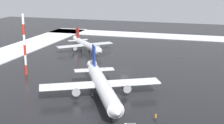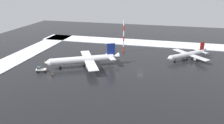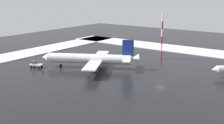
{
  "view_description": "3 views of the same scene",
  "coord_description": "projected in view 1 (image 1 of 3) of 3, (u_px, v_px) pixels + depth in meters",
  "views": [
    {
      "loc": [
        101.96,
        26.99,
        29.3
      ],
      "look_at": [
        10.23,
        -1.02,
        5.17
      ],
      "focal_mm": 55.0,
      "sensor_mm": 36.0,
      "label": 1
    },
    {
      "loc": [
        -9.96,
        95.07,
        38.38
      ],
      "look_at": [
        14.06,
        -1.43,
        2.39
      ],
      "focal_mm": 35.0,
      "sensor_mm": 36.0,
      "label": 2
    },
    {
      "loc": [
        -37.11,
        77.28,
        27.08
      ],
      "look_at": [
        15.34,
        5.04,
        4.74
      ],
      "focal_mm": 45.0,
      "sensor_mm": 36.0,
      "label": 3
    }
  ],
  "objects": [
    {
      "name": "airplane_far_rear",
      "position": [
        87.0,
        45.0,
        135.62
      ],
      "size": [
        22.38,
        21.21,
        8.24
      ],
      "rotation": [
        0.0,
        0.0,
        0.74
      ],
      "color": "silver",
      "rests_on": "ground_plane"
    },
    {
      "name": "ground_crew_near_tug",
      "position": [
        156.0,
        117.0,
        70.76
      ],
      "size": [
        0.36,
        0.36,
        1.71
      ],
      "rotation": [
        0.0,
        0.0,
        4.94
      ],
      "color": "black",
      "rests_on": "ground_plane"
    },
    {
      "name": "ground_crew_beside_wing",
      "position": [
        102.0,
        96.0,
        83.43
      ],
      "size": [
        0.36,
        0.36,
        1.71
      ],
      "rotation": [
        0.0,
        0.0,
        2.15
      ],
      "color": "black",
      "rests_on": "ground_plane"
    },
    {
      "name": "snow_bank_left",
      "position": [
        159.0,
        36.0,
        171.46
      ],
      "size": [
        14.0,
        116.0,
        0.33
      ],
      "primitive_type": "cube",
      "color": "white",
      "rests_on": "ground_plane"
    },
    {
      "name": "airplane_distant_tail",
      "position": [
        102.0,
        86.0,
        82.83
      ],
      "size": [
        33.38,
        28.48,
        10.79
      ],
      "rotation": [
        0.0,
        0.0,
        0.49
      ],
      "color": "white",
      "rests_on": "ground_plane"
    },
    {
      "name": "antenna_mast",
      "position": [
        25.0,
        45.0,
        102.34
      ],
      "size": [
        0.7,
        0.7,
        18.61
      ],
      "color": "red",
      "rests_on": "ground_plane"
    },
    {
      "name": "ground_plane",
      "position": [
        124.0,
        70.0,
        109.36
      ],
      "size": [
        240.0,
        240.0,
        0.0
      ],
      "primitive_type": "plane",
      "color": "black"
    }
  ]
}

